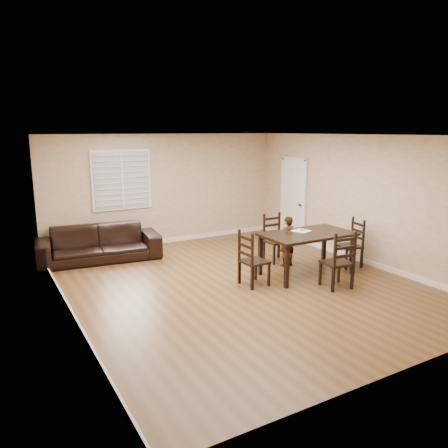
% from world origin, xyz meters
% --- Properties ---
extents(ground, '(7.00, 7.00, 0.00)m').
position_xyz_m(ground, '(0.00, 0.00, 0.00)').
color(ground, brown).
rests_on(ground, ground).
extents(room, '(6.04, 7.04, 2.72)m').
position_xyz_m(room, '(0.04, 0.18, 1.81)').
color(room, '#D3B68E').
rests_on(room, ground).
extents(dining_table, '(1.80, 1.02, 0.84)m').
position_xyz_m(dining_table, '(1.44, -0.19, 0.75)').
color(dining_table, black).
rests_on(dining_table, ground).
extents(chair_near, '(0.47, 0.44, 1.03)m').
position_xyz_m(chair_near, '(1.44, 0.94, 0.47)').
color(chair_near, black).
rests_on(chair_near, ground).
extents(chair_far, '(0.53, 0.50, 1.06)m').
position_xyz_m(chair_far, '(1.41, -1.14, 0.48)').
color(chair_far, black).
rests_on(chair_far, ground).
extents(chair_left, '(0.46, 0.49, 1.03)m').
position_xyz_m(chair_left, '(0.08, -0.19, 0.47)').
color(chair_left, black).
rests_on(chair_left, ground).
extents(chair_right, '(0.50, 0.53, 1.00)m').
position_xyz_m(chair_right, '(2.67, -0.23, 0.45)').
color(chair_right, black).
rests_on(chair_right, ground).
extents(child, '(0.40, 0.27, 1.05)m').
position_xyz_m(child, '(1.44, 0.45, 0.53)').
color(child, gray).
rests_on(child, ground).
extents(napkin, '(0.38, 0.38, 0.00)m').
position_xyz_m(napkin, '(1.44, 0.01, 0.84)').
color(napkin, beige).
rests_on(napkin, dining_table).
extents(donut, '(0.10, 0.10, 0.04)m').
position_xyz_m(donut, '(1.46, 0.01, 0.86)').
color(donut, '#BA8543').
rests_on(donut, napkin).
extents(sofa, '(2.67, 1.30, 0.75)m').
position_xyz_m(sofa, '(-1.87, 2.78, 0.38)').
color(sofa, black).
rests_on(sofa, ground).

